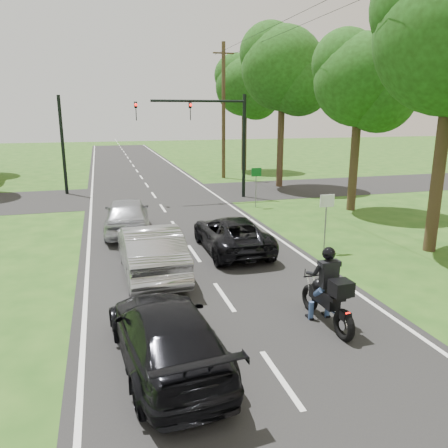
{
  "coord_description": "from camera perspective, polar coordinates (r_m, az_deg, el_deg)",
  "views": [
    {
      "loc": [
        -3.06,
        -10.81,
        4.98
      ],
      "look_at": [
        0.85,
        3.0,
        1.3
      ],
      "focal_mm": 35.0,
      "sensor_mm": 36.0,
      "label": 1
    }
  ],
  "objects": [
    {
      "name": "signal_pole_far",
      "position": [
        28.96,
        -20.31,
        9.58
      ],
      "size": [
        0.2,
        0.2,
        6.0
      ],
      "primitive_type": "cylinder",
      "color": "black",
      "rests_on": "ground"
    },
    {
      "name": "dark_suv",
      "position": [
        16.07,
        0.97,
        -1.26
      ],
      "size": [
        2.12,
        4.6,
        1.28
      ],
      "primitive_type": "imported",
      "rotation": [
        0.0,
        0.0,
        3.14
      ],
      "color": "black",
      "rests_on": "road"
    },
    {
      "name": "ground",
      "position": [
        12.29,
        -0.0,
        -9.52
      ],
      "size": [
        140.0,
        140.0,
        0.0
      ],
      "primitive_type": "plane",
      "color": "#214914",
      "rests_on": "ground"
    },
    {
      "name": "cross_road",
      "position": [
        27.44,
        -9.17,
        3.74
      ],
      "size": [
        60.0,
        7.0,
        0.01
      ],
      "primitive_type": "cube",
      "color": "black",
      "rests_on": "ground"
    },
    {
      "name": "traffic_signal",
      "position": [
        25.63,
        -1.39,
        12.48
      ],
      "size": [
        6.38,
        0.44,
        6.0
      ],
      "color": "black",
      "rests_on": "ground"
    },
    {
      "name": "tree_row_e",
      "position": [
        38.72,
        3.23,
        17.09
      ],
      "size": [
        5.28,
        5.12,
        9.61
      ],
      "color": "#332316",
      "rests_on": "ground"
    },
    {
      "name": "silver_suv",
      "position": [
        18.81,
        -12.55,
        1.13
      ],
      "size": [
        2.15,
        4.64,
        1.54
      ],
      "primitive_type": "imported",
      "rotation": [
        0.0,
        0.0,
        3.07
      ],
      "color": "#AEB0B7",
      "rests_on": "road"
    },
    {
      "name": "sign_white",
      "position": [
        16.18,
        13.25,
        1.93
      ],
      "size": [
        0.55,
        0.07,
        2.12
      ],
      "color": "slate",
      "rests_on": "ground"
    },
    {
      "name": "road",
      "position": [
        21.61,
        -7.25,
        0.95
      ],
      "size": [
        8.0,
        100.0,
        0.01
      ],
      "primitive_type": "cube",
      "color": "black",
      "rests_on": "ground"
    },
    {
      "name": "motorcycle_rider",
      "position": [
        10.76,
        13.49,
        -9.03
      ],
      "size": [
        0.65,
        2.29,
        1.97
      ],
      "rotation": [
        0.0,
        0.0,
        0.03
      ],
      "color": "black",
      "rests_on": "ground"
    },
    {
      "name": "sign_green",
      "position": [
        23.45,
        4.23,
        6.04
      ],
      "size": [
        0.55,
        0.07,
        2.12
      ],
      "color": "slate",
      "rests_on": "ground"
    },
    {
      "name": "tree_row_c",
      "position": [
        23.46,
        18.11,
        16.76
      ],
      "size": [
        4.8,
        4.65,
        8.76
      ],
      "color": "#332316",
      "rests_on": "ground"
    },
    {
      "name": "tree_row_d",
      "position": [
        30.23,
        8.42,
        18.88
      ],
      "size": [
        5.76,
        5.58,
        10.45
      ],
      "color": "#332316",
      "rests_on": "ground"
    },
    {
      "name": "utility_pole_far",
      "position": [
        34.09,
        -0.06,
        14.54
      ],
      "size": [
        1.6,
        0.28,
        10.0
      ],
      "color": "#4B3722",
      "rests_on": "ground"
    },
    {
      "name": "dark_car_behind",
      "position": [
        9.06,
        -7.55,
        -14.08
      ],
      "size": [
        2.29,
        4.75,
        1.33
      ],
      "primitive_type": "imported",
      "rotation": [
        0.0,
        0.0,
        3.23
      ],
      "color": "black",
      "rests_on": "road"
    },
    {
      "name": "silver_sedan",
      "position": [
        13.85,
        -9.62,
        -3.34
      ],
      "size": [
        1.83,
        4.91,
        1.6
      ],
      "primitive_type": "imported",
      "rotation": [
        0.0,
        0.0,
        3.17
      ],
      "color": "#A3A3A7",
      "rests_on": "road"
    }
  ]
}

